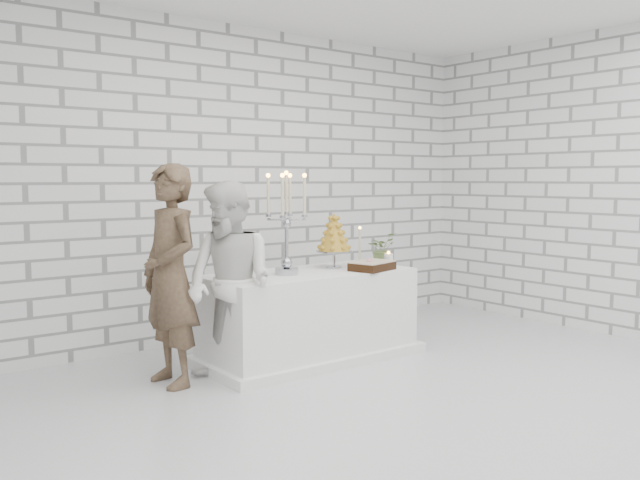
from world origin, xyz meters
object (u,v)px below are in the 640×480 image
Objects in this scene: cake_table at (309,315)px; croquembouche at (334,240)px; candelabra at (286,223)px; groom at (170,275)px; bride at (230,284)px.

cake_table is 3.65× the size of croquembouche.
candelabra is at bearing -176.55° from cake_table.
groom is (-1.26, 0.04, 0.45)m from cake_table.
cake_table is 1.02m from bride.
groom is at bearing -178.79° from croquembouche.
groom reaches higher than cake_table.
groom is at bearing 176.93° from candelabra.
bride is 1.30m from croquembouche.
croquembouche is (1.24, 0.32, 0.23)m from bride.
groom reaches higher than candelabra.
croquembouche is at bearing 8.70° from candelabra.
groom reaches higher than bride.
croquembouche is at bearing 12.47° from cake_table.
bride reaches higher than croquembouche.
candelabra reaches higher than croquembouche.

